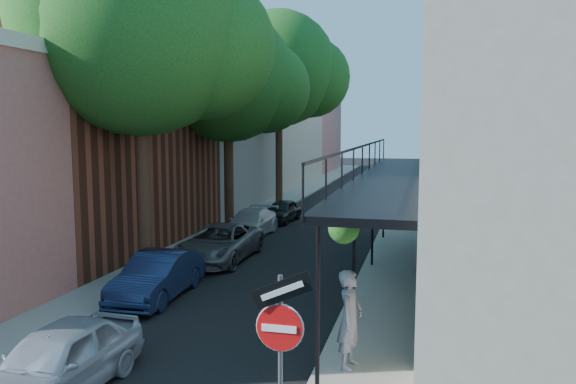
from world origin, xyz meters
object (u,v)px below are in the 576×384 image
Objects in this scene: oak_far at (287,71)px; parked_car_e at (282,211)px; parked_car_d at (250,223)px; parked_car_c at (219,243)px; oak_mid at (237,79)px; sign_post at (280,336)px; oak_near at (156,33)px; parked_car_b at (158,276)px; pedestrian at (350,319)px; parked_car_a at (57,361)px.

oak_far is 9.70m from parked_car_e.
parked_car_e is (0.43, 4.03, -0.03)m from parked_car_d.
oak_mid is at bearing 102.14° from parked_car_c.
oak_far is (-6.51, 26.30, 6.22)m from sign_post.
oak_mid is at bearing 138.61° from parked_car_d.
oak_near is 13.44m from parked_car_e.
oak_mid is 3.06× the size of parked_car_e.
oak_near is at bearing 112.39° from parked_car_b.
parked_car_d is at bearing 34.80° from pedestrian.
sign_post is 0.63× the size of parked_car_c.
parked_car_c reaches higher than parked_car_e.
sign_post is at bearing -64.69° from parked_car_c.
pedestrian is at bearing -62.72° from oak_mid.
parked_car_a is 1.96× the size of pedestrian.
parked_car_c is 2.38× the size of pedestrian.
oak_far reaches higher than sign_post.
sign_post reaches higher than parked_car_c.
parked_car_a is 0.95× the size of parked_car_d.
oak_far is at bearing 91.23° from parked_car_b.
parked_car_a is at bearing -84.79° from parked_car_c.
parked_car_d is 14.43m from pedestrian.
oak_near is at bearing 59.54° from pedestrian.
sign_post is 0.74× the size of parked_car_b.
oak_far reaches higher than oak_mid.
parked_car_b is 9.43m from parked_car_d.
sign_post is at bearing -76.09° from oak_far.
oak_far is 2.50× the size of parked_car_c.
oak_mid is at bearing 110.86° from sign_post.
parked_car_d is at bearing -91.60° from parked_car_e.
parked_car_e is (0.10, 8.76, -0.09)m from parked_car_c.
oak_mid reaches higher than parked_car_c.
parked_car_a is (2.02, -16.06, -6.39)m from oak_mid.
parked_car_b is 13.45m from parked_car_e.
parked_car_a is at bearing -85.55° from oak_far.
parked_car_a is 5.59m from pedestrian.
pedestrian reaches higher than parked_car_c.
sign_post is 13.00m from parked_car_c.
oak_mid reaches higher than sign_post.
parked_car_d is at bearing 89.72° from parked_car_b.
sign_post is 9.06m from parked_car_b.
parked_car_d is at bearing 109.27° from sign_post.
oak_far reaches higher than parked_car_d.
parked_car_b and parked_car_c have the same top height.
parked_car_a is 0.98× the size of parked_car_b.
pedestrian reaches higher than parked_car_b.
parked_car_b is (0.99, -19.25, -7.60)m from oak_far.
oak_near is at bearing -90.04° from oak_far.
oak_far is at bearing 96.99° from parked_car_a.
oak_far is 2.96× the size of parked_car_b.
parked_car_a is 10.57m from parked_car_c.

